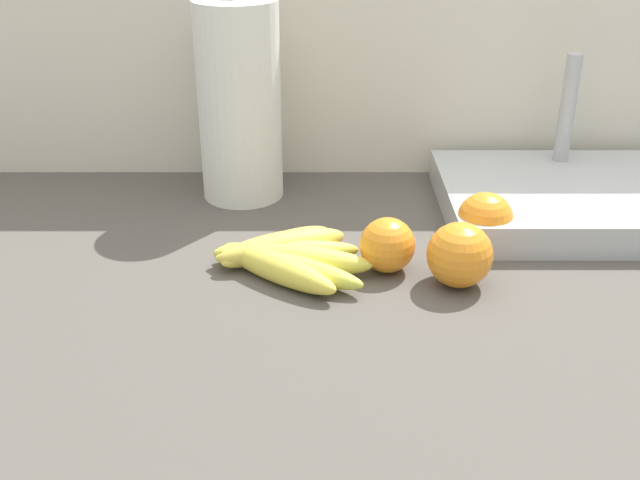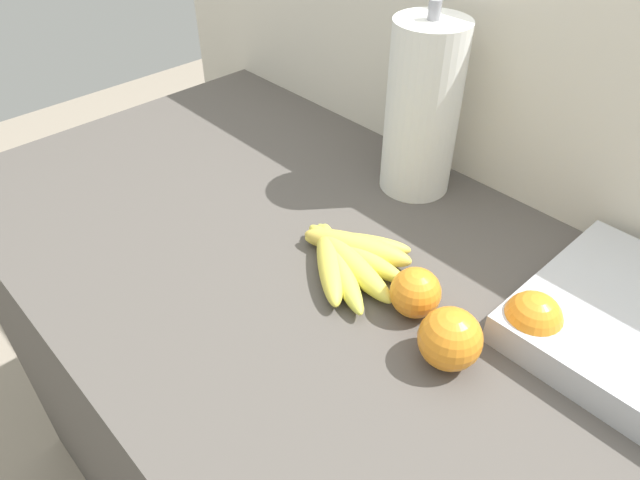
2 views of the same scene
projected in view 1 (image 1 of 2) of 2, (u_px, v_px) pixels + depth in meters
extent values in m
cube|color=silver|center=(402.00, 282.00, 1.42)|extent=(2.23, 0.06, 1.30)
ellipsoid|color=#E7D54C|center=(278.00, 268.00, 0.95)|extent=(0.17, 0.15, 0.04)
ellipsoid|color=#D6D44C|center=(288.00, 267.00, 0.95)|extent=(0.20, 0.13, 0.03)
ellipsoid|color=#DCD04C|center=(292.00, 259.00, 0.97)|extent=(0.21, 0.07, 0.04)
ellipsoid|color=#DDD54C|center=(288.00, 254.00, 0.98)|extent=(0.19, 0.06, 0.03)
ellipsoid|color=#E3C24C|center=(284.00, 247.00, 0.99)|extent=(0.18, 0.11, 0.04)
ellipsoid|color=#E7CB4C|center=(278.00, 246.00, 1.00)|extent=(0.16, 0.13, 0.03)
sphere|color=orange|center=(460.00, 255.00, 0.93)|extent=(0.08, 0.08, 0.08)
sphere|color=orange|center=(388.00, 245.00, 0.96)|extent=(0.07, 0.07, 0.07)
sphere|color=orange|center=(486.00, 220.00, 1.03)|extent=(0.08, 0.08, 0.08)
cylinder|color=white|center=(240.00, 102.00, 1.14)|extent=(0.12, 0.12, 0.30)
cylinder|color=gray|center=(240.00, 93.00, 1.13)|extent=(0.02, 0.02, 0.33)
cube|color=#B7BABF|center=(578.00, 199.00, 1.13)|extent=(0.40, 0.30, 0.05)
cylinder|color=#B2B2B7|center=(568.00, 108.00, 1.17)|extent=(0.02, 0.02, 0.17)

